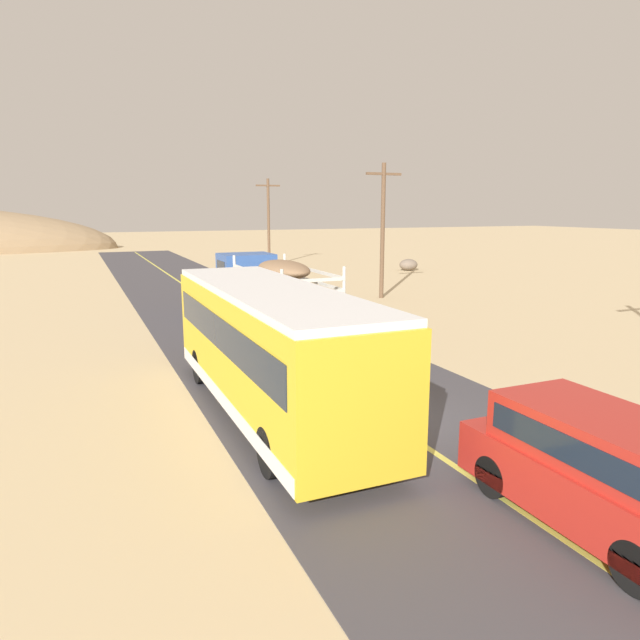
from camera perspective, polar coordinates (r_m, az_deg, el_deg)
The scene contains 9 objects.
ground_plane at distance 14.11m, azimuth 6.70°, elevation -10.07°, with size 240.00×240.00×0.00m, color #CCB284.
road_surface at distance 14.10m, azimuth 6.70°, elevation -10.04°, with size 8.00×120.00×0.02m, color #423F44.
road_centre_line at distance 14.10m, azimuth 6.70°, elevation -9.99°, with size 0.16×117.60×0.00m, color #D8CC4C.
suv_near at distance 10.25m, azimuth 26.55°, elevation -13.08°, with size 1.90×4.62×1.93m.
livestock_truck at distance 26.10m, azimuth -6.09°, elevation 3.84°, with size 2.53×9.70×3.02m.
bus at distance 14.02m, azimuth -5.01°, elevation -2.69°, with size 2.54×10.00×3.21m.
power_pole_mid at distance 32.65m, azimuth 6.32°, elevation 9.31°, with size 2.20×0.24×7.57m.
power_pole_far at distance 51.39m, azimuth -5.20°, elevation 10.04°, with size 2.20×0.24×7.66m.
boulder_near_shoulder at distance 47.97m, azimuth 8.89°, elevation 5.51°, with size 1.55×1.35×0.95m, color #756656.
Camera 1 is at (-6.69, -11.33, 5.09)m, focal length 31.82 mm.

